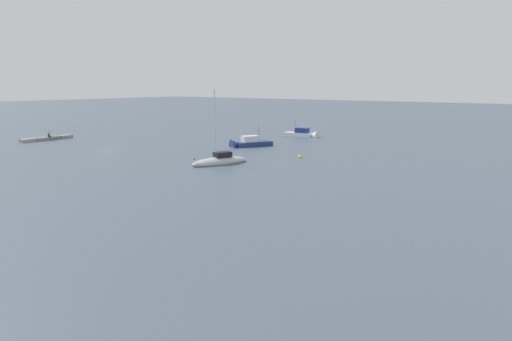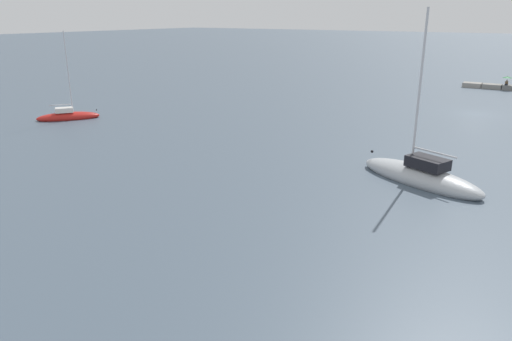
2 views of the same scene
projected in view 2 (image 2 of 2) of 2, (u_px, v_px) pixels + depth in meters
ground_plane at (475, 114)px, 51.39m from camera, size 500.00×500.00×0.00m
seawall_pier at (502, 87)px, 67.91m from camera, size 10.44×1.86×0.67m
person_seated_brown_left at (506, 83)px, 67.43m from camera, size 0.40×0.60×0.73m
umbrella_open_green at (507, 77)px, 67.17m from camera, size 1.27×1.27×1.28m
sailboat_red_near at (68, 116)px, 48.67m from camera, size 5.01×5.90×9.00m
sailboat_grey_mid at (420, 176)px, 30.39m from camera, size 8.99×5.40×11.04m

